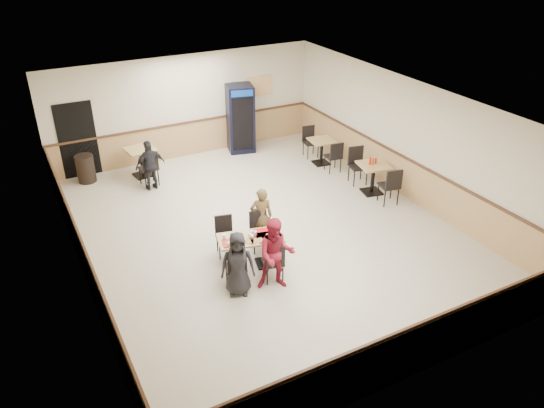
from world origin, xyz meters
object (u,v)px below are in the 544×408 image
pepsi_cooler (240,119)px  side_table_far (322,148)px  diner_woman_right (276,254)px  trash_bin (86,169)px  side_table_near (373,174)px  back_table (141,158)px  main_table (251,247)px  diner_woman_left (238,264)px  diner_man_opposite (261,217)px  lone_diner (150,165)px

pepsi_cooler → side_table_far: bearing=-37.7°
diner_woman_right → trash_bin: size_ratio=1.96×
side_table_near → back_table: bearing=142.6°
main_table → diner_woman_left: (-0.59, -0.67, 0.19)m
diner_man_opposite → pepsi_cooler: (1.86, 5.04, 0.34)m
diner_woman_left → side_table_far: diner_woman_left is taller
side_table_near → pepsi_cooler: pepsi_cooler is taller
lone_diner → trash_bin: size_ratio=1.78×
main_table → lone_diner: lone_diner is taller
side_table_far → pepsi_cooler: (-1.63, 2.03, 0.53)m
side_table_far → pepsi_cooler: bearing=128.7°
diner_man_opposite → main_table: bearing=67.8°
diner_man_opposite → side_table_far: (3.49, 3.02, -0.19)m
diner_woman_right → pepsi_cooler: bearing=93.7°
side_table_near → lone_diner: bearing=149.8°
trash_bin → main_table: bearing=-68.9°
main_table → diner_woman_right: diner_woman_right is taller
lone_diner → back_table: 0.92m
main_table → lone_diner: (-0.75, 4.41, 0.21)m
side_table_near → pepsi_cooler: bearing=113.1°
diner_woman_right → trash_bin: 6.93m
side_table_far → back_table: back_table is taller
diner_woman_left → pepsi_cooler: (3.04, 6.39, 0.36)m
diner_woman_left → lone_diner: bearing=114.3°
main_table → lone_diner: bearing=113.0°
side_table_near → back_table: (-4.99, 3.82, 0.00)m
side_table_far → pepsi_cooler: size_ratio=0.37×
side_table_near → trash_bin: bearing=147.0°
lone_diner → trash_bin: lone_diner is taller
back_table → lone_diner: bearing=-90.0°
lone_diner → pepsi_cooler: size_ratio=0.67×
main_table → back_table: (-0.75, 5.32, 0.07)m
main_table → side_table_far: (4.08, 3.69, 0.03)m
back_table → side_table_near: bearing=-37.4°
pepsi_cooler → trash_bin: size_ratio=2.66×
back_table → trash_bin: 1.49m
lone_diner → side_table_far: 4.88m
main_table → trash_bin: size_ratio=1.86×
diner_woman_left → side_table_far: bearing=65.5°
diner_woman_right → back_table: diner_woman_right is taller
diner_man_opposite → side_table_near: size_ratio=1.53×
pepsi_cooler → diner_man_opposite: bearing=-96.7°
diner_woman_left → diner_woman_right: size_ratio=0.88×
diner_woman_right → lone_diner: diner_woman_right is taller
diner_man_opposite → trash_bin: size_ratio=1.77×
diner_man_opposite → trash_bin: diner_man_opposite is taller
side_table_far → side_table_near: bearing=-85.6°
diner_woman_left → lone_diner: lone_diner is taller
diner_woman_left → side_table_far: 6.39m
diner_man_opposite → back_table: 4.84m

